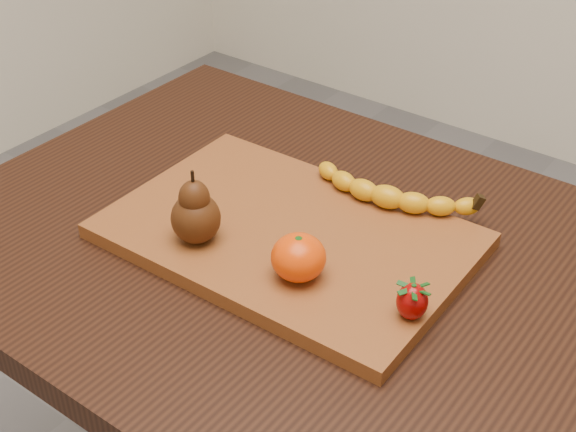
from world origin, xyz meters
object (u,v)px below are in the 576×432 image
Objects in this scene: mandarin at (298,257)px; cutting_board at (288,235)px; table at (314,310)px; pear at (195,206)px.

cutting_board is at bearing 133.99° from mandarin.
mandarin is at bearing -70.44° from table.
pear is 1.49× the size of mandarin.
table is at bearing 5.12° from cutting_board.
cutting_board is 0.13m from pear.
pear is at bearing -173.98° from mandarin.
cutting_board is (-0.04, -0.00, 0.11)m from table.
mandarin is (0.03, -0.07, 0.15)m from table.
pear is 0.15m from mandarin.
mandarin is (0.15, 0.02, -0.02)m from pear.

